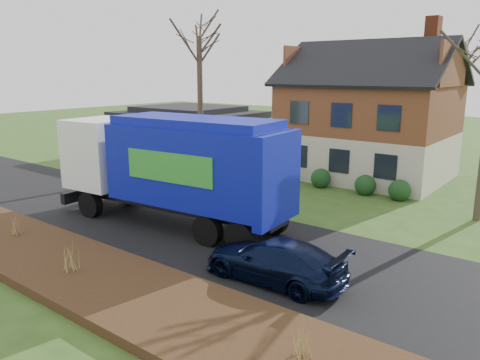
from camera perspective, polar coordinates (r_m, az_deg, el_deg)
The scene contains 13 objects.
ground at distance 19.52m, azimuth -7.09°, elevation -5.80°, with size 120.00×120.00×0.00m, color #2E4D19.
road at distance 19.51m, azimuth -7.10°, elevation -5.77°, with size 80.00×7.00×0.02m, color black.
mulch_verge at distance 16.40m, azimuth -20.41°, elevation -9.75°, with size 80.00×3.50×0.30m, color black.
main_house at distance 29.42m, azimuth 14.49°, elevation 8.29°, with size 12.95×8.95×9.26m.
ranch_house at distance 36.44m, azimuth -6.26°, elevation 5.97°, with size 9.80×8.20×3.70m.
garbage_truck at distance 19.22m, azimuth -8.03°, elevation 1.99°, with size 10.83×3.74×4.56m.
silver_sedan at distance 24.80m, azimuth -7.87°, elevation 0.33°, with size 1.82×5.21×1.72m, color #B4B7BD.
navy_wagon at distance 14.51m, azimuth 4.22°, elevation -9.76°, with size 1.85×4.55×1.32m, color black.
tree_front_west at distance 30.59m, azimuth -5.07°, elevation 19.35°, with size 3.94×3.94×11.71m.
tree_back at distance 35.30m, azimuth 25.36°, elevation 15.38°, with size 3.20×3.20×10.12m.
grass_clump_west at distance 19.50m, azimuth -25.74°, elevation -4.80°, with size 0.33×0.27×0.87m.
grass_clump_mid at distance 15.38m, azimuth -20.00°, elevation -8.66°, with size 0.35×0.29×0.99m.
grass_clump_east at distance 10.65m, azimuth 7.43°, elevation -18.63°, with size 0.32×0.27×0.81m.
Camera 1 is at (13.10, -13.03, 6.29)m, focal length 35.00 mm.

